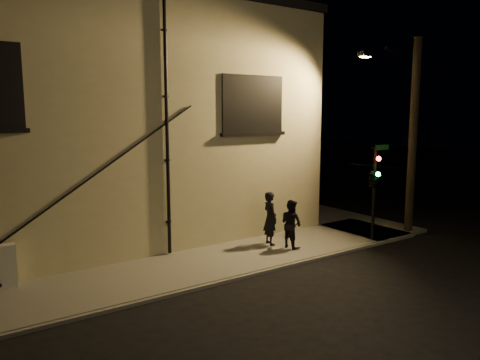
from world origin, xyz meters
TOP-DOWN VIEW (x-y plane):
  - ground at (0.00, 0.00)m, footprint 90.00×90.00m
  - sidewalk at (1.22, 4.39)m, footprint 21.00×16.00m
  - building at (-3.00, 8.99)m, footprint 16.20×12.23m
  - pedestrian_a at (1.58, 1.92)m, footprint 0.56×0.75m
  - pedestrian_b at (1.94, 1.22)m, footprint 0.68×0.85m
  - traffic_signal at (4.85, 0.19)m, footprint 1.30×2.02m
  - streetlamp_pole at (7.13, 0.38)m, footprint 2.03×1.40m

SIDE VIEW (x-z plane):
  - ground at x=0.00m, z-range 0.00..0.00m
  - sidewalk at x=1.22m, z-range 0.00..0.12m
  - pedestrian_b at x=1.94m, z-range 0.12..1.78m
  - pedestrian_a at x=1.58m, z-range 0.12..1.99m
  - traffic_signal at x=4.85m, z-range 0.71..4.14m
  - streetlamp_pole at x=7.13m, z-range 0.21..7.66m
  - building at x=-3.00m, z-range 0.00..8.80m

